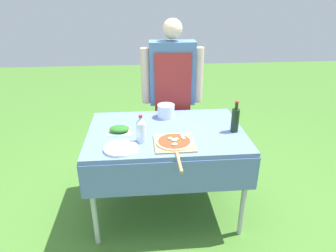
{
  "coord_description": "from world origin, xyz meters",
  "views": [
    {
      "loc": [
        -0.18,
        -2.29,
        1.91
      ],
      "look_at": [
        0.02,
        0.0,
        0.86
      ],
      "focal_mm": 32.0,
      "sensor_mm": 36.0,
      "label": 1
    }
  ],
  "objects_px": {
    "mixing_tub": "(166,111)",
    "prep_table": "(166,139)",
    "oil_bottle": "(235,120)",
    "herb_container": "(119,129)",
    "person_cook": "(172,88)",
    "plate_stack": "(121,148)",
    "water_bottle": "(141,130)",
    "pizza_on_peel": "(174,143)"
  },
  "relations": [
    {
      "from": "mixing_tub",
      "to": "oil_bottle",
      "type": "bearing_deg",
      "value": -33.36
    },
    {
      "from": "prep_table",
      "to": "person_cook",
      "type": "xyz_separation_m",
      "value": [
        0.12,
        0.64,
        0.25
      ]
    },
    {
      "from": "person_cook",
      "to": "water_bottle",
      "type": "relative_size",
      "value": 7.36
    },
    {
      "from": "oil_bottle",
      "to": "water_bottle",
      "type": "xyz_separation_m",
      "value": [
        -0.78,
        -0.12,
        -0.0
      ]
    },
    {
      "from": "person_cook",
      "to": "mixing_tub",
      "type": "distance_m",
      "value": 0.38
    },
    {
      "from": "person_cook",
      "to": "oil_bottle",
      "type": "xyz_separation_m",
      "value": [
        0.45,
        -0.71,
        -0.06
      ]
    },
    {
      "from": "oil_bottle",
      "to": "plate_stack",
      "type": "xyz_separation_m",
      "value": [
        -0.93,
        -0.23,
        -0.1
      ]
    },
    {
      "from": "prep_table",
      "to": "herb_container",
      "type": "xyz_separation_m",
      "value": [
        -0.39,
        -0.0,
        0.11
      ]
    },
    {
      "from": "pizza_on_peel",
      "to": "mixing_tub",
      "type": "relative_size",
      "value": 3.59
    },
    {
      "from": "person_cook",
      "to": "mixing_tub",
      "type": "bearing_deg",
      "value": 76.9
    },
    {
      "from": "herb_container",
      "to": "oil_bottle",
      "type": "bearing_deg",
      "value": -3.82
    },
    {
      "from": "oil_bottle",
      "to": "herb_container",
      "type": "height_order",
      "value": "oil_bottle"
    },
    {
      "from": "pizza_on_peel",
      "to": "water_bottle",
      "type": "distance_m",
      "value": 0.28
    },
    {
      "from": "oil_bottle",
      "to": "herb_container",
      "type": "bearing_deg",
      "value": 176.18
    },
    {
      "from": "herb_container",
      "to": "plate_stack",
      "type": "xyz_separation_m",
      "value": [
        0.03,
        -0.3,
        -0.02
      ]
    },
    {
      "from": "herb_container",
      "to": "plate_stack",
      "type": "height_order",
      "value": "herb_container"
    },
    {
      "from": "herb_container",
      "to": "mixing_tub",
      "type": "bearing_deg",
      "value": 35.39
    },
    {
      "from": "prep_table",
      "to": "mixing_tub",
      "type": "xyz_separation_m",
      "value": [
        0.02,
        0.29,
        0.15
      ]
    },
    {
      "from": "water_bottle",
      "to": "prep_table",
      "type": "bearing_deg",
      "value": 42.55
    },
    {
      "from": "water_bottle",
      "to": "plate_stack",
      "type": "distance_m",
      "value": 0.21
    },
    {
      "from": "person_cook",
      "to": "oil_bottle",
      "type": "height_order",
      "value": "person_cook"
    },
    {
      "from": "prep_table",
      "to": "pizza_on_peel",
      "type": "bearing_deg",
      "value": -80.46
    },
    {
      "from": "oil_bottle",
      "to": "plate_stack",
      "type": "relative_size",
      "value": 1.04
    },
    {
      "from": "mixing_tub",
      "to": "plate_stack",
      "type": "bearing_deg",
      "value": -123.11
    },
    {
      "from": "water_bottle",
      "to": "plate_stack",
      "type": "bearing_deg",
      "value": -144.37
    },
    {
      "from": "plate_stack",
      "to": "herb_container",
      "type": "bearing_deg",
      "value": 95.49
    },
    {
      "from": "prep_table",
      "to": "water_bottle",
      "type": "height_order",
      "value": "water_bottle"
    },
    {
      "from": "oil_bottle",
      "to": "water_bottle",
      "type": "relative_size",
      "value": 1.19
    },
    {
      "from": "mixing_tub",
      "to": "plate_stack",
      "type": "xyz_separation_m",
      "value": [
        -0.39,
        -0.59,
        -0.05
      ]
    },
    {
      "from": "prep_table",
      "to": "oil_bottle",
      "type": "distance_m",
      "value": 0.61
    },
    {
      "from": "mixing_tub",
      "to": "prep_table",
      "type": "bearing_deg",
      "value": -94.81
    },
    {
      "from": "prep_table",
      "to": "pizza_on_peel",
      "type": "relative_size",
      "value": 2.34
    },
    {
      "from": "person_cook",
      "to": "oil_bottle",
      "type": "relative_size",
      "value": 6.18
    },
    {
      "from": "prep_table",
      "to": "plate_stack",
      "type": "relative_size",
      "value": 5.14
    },
    {
      "from": "prep_table",
      "to": "oil_bottle",
      "type": "relative_size",
      "value": 4.94
    },
    {
      "from": "person_cook",
      "to": "mixing_tub",
      "type": "relative_size",
      "value": 10.51
    },
    {
      "from": "person_cook",
      "to": "pizza_on_peel",
      "type": "height_order",
      "value": "person_cook"
    },
    {
      "from": "pizza_on_peel",
      "to": "oil_bottle",
      "type": "relative_size",
      "value": 2.11
    },
    {
      "from": "oil_bottle",
      "to": "prep_table",
      "type": "bearing_deg",
      "value": 173.24
    },
    {
      "from": "plate_stack",
      "to": "oil_bottle",
      "type": "bearing_deg",
      "value": 14.08
    },
    {
      "from": "oil_bottle",
      "to": "mixing_tub",
      "type": "bearing_deg",
      "value": 146.64
    },
    {
      "from": "person_cook",
      "to": "herb_container",
      "type": "bearing_deg",
      "value": 53.47
    }
  ]
}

